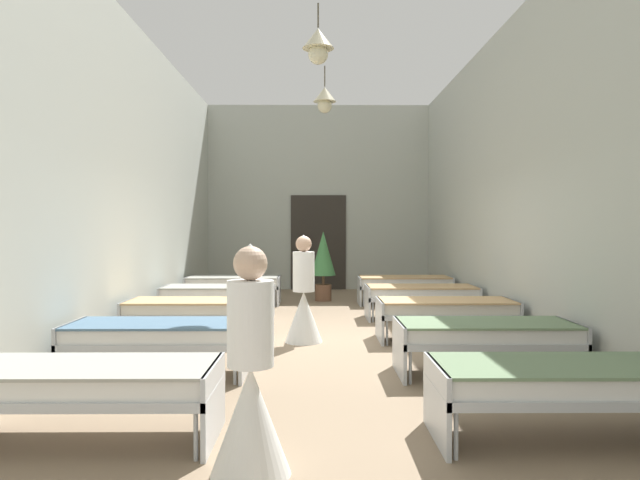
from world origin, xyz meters
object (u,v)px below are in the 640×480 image
object	(u,v)px
bed_left_row_1	(158,335)
nurse_near_aisle	(251,393)
bed_left_row_4	(234,283)
nurse_mid_aisle	(304,304)
bed_right_row_4	(404,283)
potted_plant	(323,259)
bed_right_row_0	(561,382)
bed_left_row_2	(195,309)
bed_right_row_3	(421,294)
bed_left_row_3	(218,294)
bed_right_row_2	(446,309)
bed_right_row_1	(486,334)
bed_left_row_0	(88,383)

from	to	relation	value
bed_left_row_1	nurse_near_aisle	size ratio (longest dim) A/B	1.28
bed_left_row_4	nurse_mid_aisle	distance (m)	4.19
bed_left_row_4	bed_right_row_4	size ratio (longest dim) A/B	1.00
bed_left_row_4	potted_plant	size ratio (longest dim) A/B	1.27
bed_right_row_0	bed_left_row_1	size ratio (longest dim) A/B	1.00
bed_left_row_2	bed_right_row_4	bearing A→B (deg)	47.23
bed_right_row_3	potted_plant	world-z (taller)	potted_plant
bed_right_row_0	bed_left_row_1	world-z (taller)	same
bed_left_row_3	bed_left_row_2	bearing A→B (deg)	-90.00
bed_right_row_2	bed_left_row_3	world-z (taller)	same
bed_right_row_0	nurse_near_aisle	size ratio (longest dim) A/B	1.28
bed_right_row_3	potted_plant	distance (m)	3.02
bed_right_row_0	nurse_near_aisle	world-z (taller)	nurse_near_aisle
bed_left_row_1	bed_right_row_2	bearing A→B (deg)	28.39
nurse_near_aisle	bed_right_row_3	bearing A→B (deg)	-126.19
bed_left_row_4	nurse_near_aisle	bearing A→B (deg)	-81.18
bed_right_row_0	bed_right_row_4	world-z (taller)	same
bed_right_row_4	nurse_near_aisle	xyz separation A→B (m)	(-2.25, -8.18, 0.09)
bed_right_row_0	bed_right_row_1	size ratio (longest dim) A/B	1.00
bed_left_row_3	nurse_near_aisle	bearing A→B (deg)	-78.58
bed_left_row_0	bed_left_row_1	bearing A→B (deg)	90.00
potted_plant	bed_left_row_3	bearing A→B (deg)	-126.76
nurse_near_aisle	potted_plant	bearing A→B (deg)	-110.31
bed_left_row_3	bed_right_row_3	distance (m)	3.51
bed_left_row_0	bed_right_row_3	world-z (taller)	same
bed_left_row_4	bed_right_row_4	bearing A→B (deg)	0.00
bed_left_row_2	potted_plant	bearing A→B (deg)	67.08
bed_right_row_0	bed_right_row_1	xyz separation A→B (m)	(0.00, 1.90, 0.00)
nurse_mid_aisle	bed_left_row_2	bearing A→B (deg)	-112.15
bed_left_row_2	bed_right_row_2	bearing A→B (deg)	0.00
bed_right_row_1	bed_right_row_3	distance (m)	3.80
bed_right_row_3	potted_plant	xyz separation A→B (m)	(-1.66, 2.48, 0.46)
bed_right_row_3	potted_plant	size ratio (longest dim) A/B	1.27
bed_right_row_0	bed_right_row_2	size ratio (longest dim) A/B	1.00
bed_right_row_1	nurse_near_aisle	xyz separation A→B (m)	(-2.25, -2.48, 0.09)
bed_right_row_3	bed_right_row_4	bearing A→B (deg)	90.00
nurse_mid_aisle	potted_plant	xyz separation A→B (m)	(0.33, 4.48, 0.37)
bed_right_row_3	nurse_near_aisle	xyz separation A→B (m)	(-2.25, -6.28, 0.09)
bed_left_row_0	bed_left_row_1	world-z (taller)	same
bed_left_row_1	potted_plant	bearing A→B (deg)	73.57
bed_left_row_0	potted_plant	xyz separation A→B (m)	(1.85, 8.18, 0.46)
bed_right_row_0	nurse_mid_aisle	xyz separation A→B (m)	(-1.99, 3.70, 0.09)
bed_left_row_0	bed_left_row_2	bearing A→B (deg)	90.00
bed_left_row_1	bed_right_row_3	distance (m)	5.18
bed_right_row_4	bed_left_row_4	bearing A→B (deg)	180.00
bed_left_row_2	potted_plant	xyz separation A→B (m)	(1.85, 4.38, 0.46)
bed_left_row_2	nurse_mid_aisle	size ratio (longest dim) A/B	1.28
bed_right_row_2	bed_right_row_4	xyz separation A→B (m)	(0.00, 3.80, 0.00)
bed_left_row_4	nurse_near_aisle	size ratio (longest dim) A/B	1.28
bed_left_row_1	nurse_near_aisle	bearing A→B (deg)	-62.90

